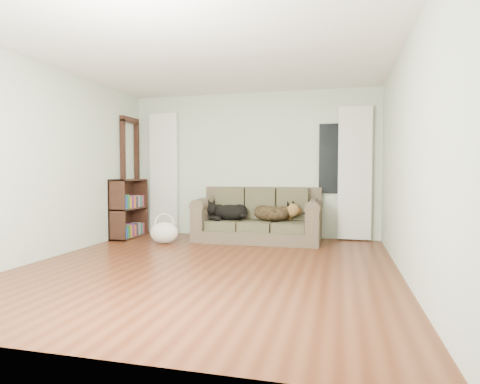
% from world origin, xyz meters
% --- Properties ---
extents(floor, '(5.00, 5.00, 0.00)m').
position_xyz_m(floor, '(0.00, 0.00, 0.00)').
color(floor, '#491F0F').
rests_on(floor, ground).
extents(ceiling, '(5.00, 5.00, 0.00)m').
position_xyz_m(ceiling, '(0.00, 0.00, 2.60)').
color(ceiling, white).
rests_on(ceiling, ground).
extents(wall_back, '(4.50, 0.04, 2.60)m').
position_xyz_m(wall_back, '(0.00, 2.50, 1.30)').
color(wall_back, '#B2BDA7').
rests_on(wall_back, ground).
extents(wall_left, '(0.04, 5.00, 2.60)m').
position_xyz_m(wall_left, '(-2.25, 0.00, 1.30)').
color(wall_left, '#B2BDA7').
rests_on(wall_left, ground).
extents(wall_right, '(0.04, 5.00, 2.60)m').
position_xyz_m(wall_right, '(2.25, 0.00, 1.30)').
color(wall_right, '#B2BDA7').
rests_on(wall_right, ground).
extents(curtain_left, '(0.55, 0.08, 2.25)m').
position_xyz_m(curtain_left, '(-1.70, 2.42, 1.15)').
color(curtain_left, white).
rests_on(curtain_left, ground).
extents(curtain_right, '(0.55, 0.08, 2.25)m').
position_xyz_m(curtain_right, '(1.80, 2.42, 1.15)').
color(curtain_right, white).
rests_on(curtain_right, ground).
extents(window_pane, '(0.50, 0.03, 1.20)m').
position_xyz_m(window_pane, '(1.45, 2.47, 1.40)').
color(window_pane, black).
rests_on(window_pane, wall_back).
extents(door_casing, '(0.07, 0.60, 2.10)m').
position_xyz_m(door_casing, '(-2.20, 2.05, 1.05)').
color(door_casing, black).
rests_on(door_casing, ground).
extents(sofa, '(2.08, 0.90, 0.85)m').
position_xyz_m(sofa, '(0.22, 1.98, 0.45)').
color(sofa, '#3B3429').
rests_on(sofa, floor).
extents(dog_black_lab, '(0.69, 0.53, 0.27)m').
position_xyz_m(dog_black_lab, '(-0.30, 1.96, 0.48)').
color(dog_black_lab, black).
rests_on(dog_black_lab, sofa).
extents(dog_shepherd, '(0.72, 0.59, 0.28)m').
position_xyz_m(dog_shepherd, '(0.49, 1.96, 0.49)').
color(dog_shepherd, black).
rests_on(dog_shepherd, sofa).
extents(tv_remote, '(0.07, 0.18, 0.02)m').
position_xyz_m(tv_remote, '(1.18, 1.81, 0.73)').
color(tv_remote, black).
rests_on(tv_remote, sofa).
extents(tote_bag, '(0.58, 0.51, 0.35)m').
position_xyz_m(tote_bag, '(-1.22, 1.39, 0.16)').
color(tote_bag, beige).
rests_on(tote_bag, floor).
extents(bookshelf, '(0.41, 0.87, 1.04)m').
position_xyz_m(bookshelf, '(-2.09, 1.79, 0.50)').
color(bookshelf, black).
rests_on(bookshelf, floor).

